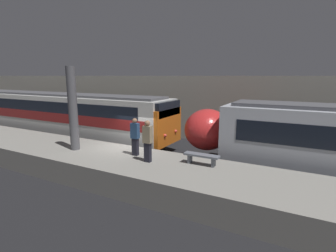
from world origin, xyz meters
The scene contains 8 objects.
ground_plane centered at (0.00, 0.00, 0.00)m, with size 120.00×120.00×0.00m, color black.
platform centered at (0.00, -1.82, 0.53)m, with size 40.00×3.63×1.07m.
station_rear_barrier centered at (0.00, 6.91, 2.36)m, with size 50.00×0.15×4.73m.
support_pillar_near centered at (-1.82, -1.93, 3.13)m, with size 0.44×0.44×4.12m.
train_boxy centered at (-8.55, 2.25, 1.79)m, with size 19.96×2.96×3.47m.
person_waiting centered at (1.44, -1.31, 2.00)m, with size 0.38×0.24×1.76m.
person_walking centered at (2.46, -1.83, 2.04)m, with size 0.38×0.24×1.82m.
platform_bench centered at (4.63, -1.08, 1.40)m, with size 1.50×0.40×0.45m.
Camera 1 is at (8.39, -10.96, 4.73)m, focal length 28.00 mm.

